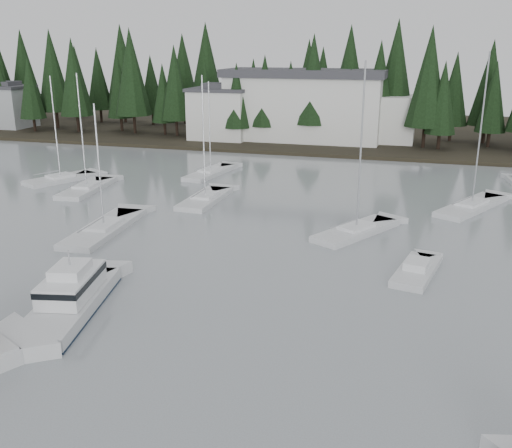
% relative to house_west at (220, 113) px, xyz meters
% --- Properties ---
extents(far_shore_land, '(240.00, 54.00, 1.00)m').
position_rel_house_west_xyz_m(far_shore_land, '(18.00, 18.00, -4.65)').
color(far_shore_land, black).
rests_on(far_shore_land, ground).
extents(conifer_treeline, '(200.00, 22.00, 20.00)m').
position_rel_house_west_xyz_m(conifer_treeline, '(18.00, 7.00, -4.65)').
color(conifer_treeline, black).
rests_on(conifer_treeline, ground).
extents(house_west, '(9.54, 7.42, 8.75)m').
position_rel_house_west_xyz_m(house_west, '(0.00, 0.00, 0.00)').
color(house_west, silver).
rests_on(house_west, ground).
extents(house_far_west, '(8.48, 7.42, 8.25)m').
position_rel_house_west_xyz_m(house_far_west, '(-42.00, 2.00, -0.25)').
color(house_far_west, '#999EA0').
rests_on(house_far_west, ground).
extents(harbor_inn, '(29.50, 11.50, 10.90)m').
position_rel_house_west_xyz_m(harbor_inn, '(15.04, 3.34, 1.12)').
color(harbor_inn, silver).
rests_on(harbor_inn, ground).
extents(cabin_cruiser_center, '(5.01, 10.18, 4.19)m').
position_rel_house_west_xyz_m(cabin_cruiser_center, '(12.42, -60.62, -4.03)').
color(cabin_cruiser_center, silver).
rests_on(cabin_cruiser_center, ground).
extents(sailboat_0, '(6.70, 9.08, 14.34)m').
position_rel_house_west_xyz_m(sailboat_0, '(26.74, -41.55, -4.57)').
color(sailboat_0, silver).
rests_on(sailboat_0, ground).
extents(sailboat_2, '(3.73, 10.88, 11.07)m').
position_rel_house_west_xyz_m(sailboat_2, '(6.42, -46.85, -4.61)').
color(sailboat_2, silver).
rests_on(sailboat_2, ground).
extents(sailboat_7, '(5.99, 8.61, 12.27)m').
position_rel_house_west_xyz_m(sailboat_7, '(-8.13, -31.77, -4.59)').
color(sailboat_7, silver).
rests_on(sailboat_7, ground).
extents(sailboat_8, '(3.91, 9.72, 11.52)m').
position_rel_house_west_xyz_m(sailboat_8, '(7.18, -23.70, -4.60)').
color(sailboat_8, silver).
rests_on(sailboat_8, ground).
extents(sailboat_10, '(3.00, 8.76, 12.77)m').
position_rel_house_west_xyz_m(sailboat_10, '(11.03, -35.45, -4.59)').
color(sailboat_10, silver).
rests_on(sailboat_10, ground).
extents(sailboat_11, '(7.33, 10.56, 14.91)m').
position_rel_house_west_xyz_m(sailboat_11, '(36.40, -30.82, -4.57)').
color(sailboat_11, silver).
rests_on(sailboat_11, ground).
extents(sailboat_13, '(3.77, 9.38, 12.78)m').
position_rel_house_west_xyz_m(sailboat_13, '(-2.75, -34.88, -4.59)').
color(sailboat_13, silver).
rests_on(sailboat_13, ground).
extents(runabout_1, '(3.41, 6.59, 1.42)m').
position_rel_house_west_xyz_m(runabout_1, '(31.71, -49.30, -4.52)').
color(runabout_1, silver).
rests_on(runabout_1, ground).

